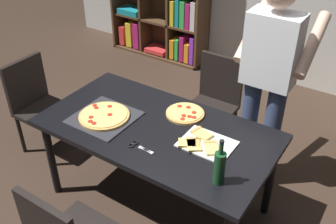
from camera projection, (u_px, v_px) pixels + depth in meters
ground_plane at (158, 200)px, 3.23m from camera, size 12.00×12.00×0.00m
dining_table at (157, 135)px, 2.86m from camera, size 1.72×0.91×0.75m
chair_far_side at (215, 98)px, 3.60m from camera, size 0.42×0.42×0.90m
chair_left_end at (37, 101)px, 3.56m from camera, size 0.42×0.42×0.90m
person_serving_pizza at (268, 77)px, 2.94m from camera, size 0.55×0.54×1.75m
pepperoni_pizza_on_tray at (104, 116)px, 2.91m from camera, size 0.44×0.44×0.04m
pizza_slices_on_towel at (203, 143)px, 2.64m from camera, size 0.36×0.29×0.03m
wine_bottle at (219, 167)px, 2.28m from camera, size 0.07×0.07×0.32m
kitchen_scissors at (138, 146)px, 2.62m from camera, size 0.19×0.09×0.01m
second_pizza_plain at (185, 113)px, 2.95m from camera, size 0.29×0.29×0.03m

